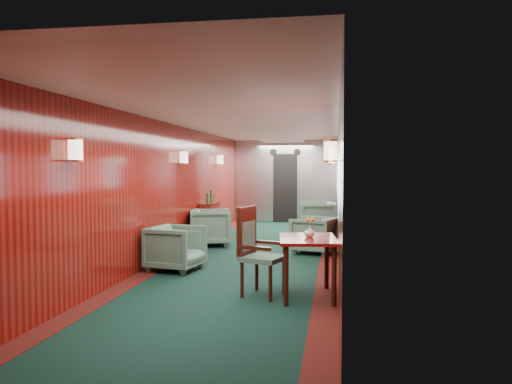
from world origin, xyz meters
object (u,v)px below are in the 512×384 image
credenza (210,220)px  armchair_right_far (317,218)px  dining_table (308,247)px  armchair_right_near (314,235)px  side_chair (256,247)px  armchair_left_near (176,248)px  armchair_left_far (211,227)px

credenza → armchair_right_far: credenza is taller
dining_table → armchair_right_near: (-0.07, 3.20, -0.28)m
side_chair → armchair_left_near: 1.97m
armchair_right_near → armchair_right_far: 2.60m
side_chair → credenza: size_ratio=1.02×
side_chair → credenza: side_chair is taller
dining_table → side_chair: bearing=173.3°
armchair_right_near → armchair_left_near: bearing=-29.4°
armchair_right_far → side_chair: bearing=-9.9°
side_chair → dining_table: bearing=18.8°
dining_table → credenza: bearing=110.7°
side_chair → armchair_left_far: 4.10m
side_chair → armchair_left_far: (-1.54, 3.79, -0.23)m
credenza → side_chair: bearing=-69.1°
armchair_left_near → armchair_right_far: size_ratio=0.89×
credenza → armchair_right_far: (2.38, 1.06, -0.03)m
dining_table → armchair_left_near: dining_table is taller
dining_table → armchair_left_far: armchair_left_far is taller
armchair_left_far → armchair_right_far: size_ratio=0.96×
dining_table → side_chair: (-0.65, -0.00, -0.02)m
armchair_left_near → side_chair: bearing=-121.1°
credenza → armchair_right_near: (2.40, -1.54, -0.08)m
armchair_right_near → dining_table: bearing=18.8°
armchair_left_near → armchair_right_far: armchair_right_far is taller
armchair_left_far → armchair_right_near: bearing=-120.7°
side_chair → armchair_right_near: 3.26m
credenza → dining_table: bearing=-62.5°
side_chair → armchair_left_far: side_chair is taller
armchair_right_near → armchair_right_far: (-0.02, 2.60, 0.05)m
dining_table → armchair_left_near: (-2.12, 1.28, -0.27)m
dining_table → armchair_right_far: 5.80m
dining_table → armchair_right_near: bearing=84.4°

